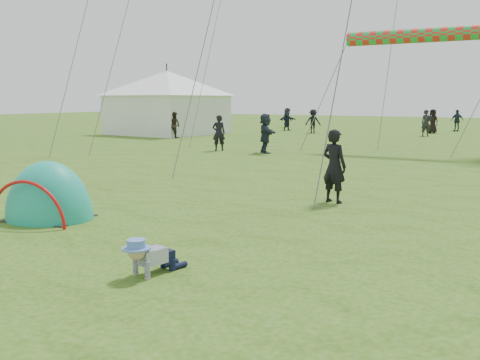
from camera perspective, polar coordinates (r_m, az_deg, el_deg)
The scene contains 17 objects.
ground at distance 8.23m, azimuth -15.60°, elevation -8.72°, with size 140.00×140.00×0.00m, color #28590C.
crawling_toddler at distance 7.54m, azimuth -9.71°, elevation -7.92°, with size 0.51×0.72×0.55m, color black, non-canonical shape.
popup_tent at distance 11.56m, azimuth -19.64°, elevation -3.90°, with size 1.83×1.51×2.37m, color teal.
standing_adult at distance 12.63m, azimuth 10.01°, elevation 1.46°, with size 0.63×0.41×1.72m, color black.
event_marquee at distance 37.68m, azimuth -7.77°, elevation 8.43°, with size 6.77×6.77×4.65m, color white, non-canonical shape.
crowd_person_0 at distance 25.16m, azimuth -2.28°, elevation 5.04°, with size 0.61×0.40×1.67m, color black.
crowd_person_3 at distance 46.43m, azimuth 5.07°, elevation 6.65°, with size 1.06×0.61×1.65m, color black.
crowd_person_4 at distance 40.36m, azimuth 19.86°, elevation 5.92°, with size 0.83×0.54×1.71m, color black.
crowd_person_5 at distance 23.97m, azimuth 2.72°, elevation 4.99°, with size 1.65×0.52×1.78m, color #242C39.
crowd_person_7 at distance 33.49m, azimuth -7.02°, elevation 5.84°, with size 0.79×0.61×1.62m, color black.
crowd_person_8 at distance 43.54m, azimuth 22.15°, elevation 5.90°, with size 0.95×0.40×1.62m, color #23303B.
crowd_person_9 at distance 38.32m, azimuth 7.79°, elevation 6.22°, with size 1.09×0.63×1.69m, color black.
crowd_person_10 at distance 38.99m, azimuth -3.24°, elevation 6.33°, with size 0.83×0.54×1.70m, color #44382F.
crowd_person_11 at distance 41.47m, azimuth 5.04°, elevation 6.38°, with size 1.48×0.47×1.60m, color #1A212F.
crowd_person_12 at distance 36.85m, azimuth 19.24°, elevation 5.76°, with size 0.63×0.41×1.73m, color #222227.
crowd_person_13 at distance 38.73m, azimuth -11.84°, elevation 6.14°, with size 0.82×0.64×1.69m, color #372A22.
rainbow_tube_kite at distance 25.76m, azimuth 17.86°, elevation 14.42°, with size 0.64×0.64×5.85m, color red.
Camera 1 is at (5.70, -5.43, 2.41)m, focal length 40.00 mm.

